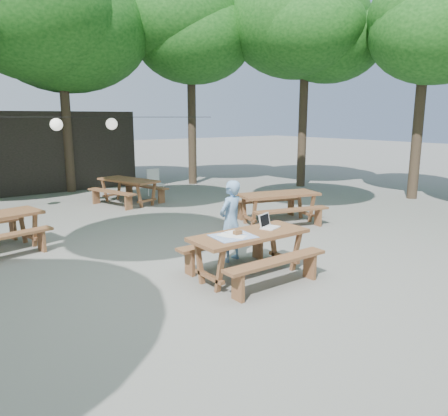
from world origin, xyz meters
TOP-DOWN VIEW (x-y plane):
  - ground at (0.00, 0.00)m, footprint 80.00×80.00m
  - pavilion at (0.50, 10.50)m, footprint 6.00×3.00m
  - main_picnic_table at (0.65, -1.34)m, footprint 2.00×1.58m
  - picnic_table_ne at (3.66, 1.15)m, footprint 2.24×2.01m
  - picnic_table_far_e at (1.71, 5.70)m, footprint 2.04×2.26m
  - woman at (0.92, -0.47)m, footprint 0.62×0.49m
  - plastic_chair at (2.98, 6.35)m, footprint 0.46×0.46m
  - laptop at (1.12, -1.25)m, footprint 0.40×0.35m
  - tabletop_clutter at (0.33, -1.33)m, footprint 0.70×0.61m
  - paper_lanterns at (-0.19, 6.00)m, footprint 9.00×0.34m

SIDE VIEW (x-z plane):
  - ground at x=0.00m, z-range 0.00..0.00m
  - plastic_chair at x=2.98m, z-range -0.19..0.71m
  - main_picnic_table at x=0.65m, z-range 0.01..0.76m
  - picnic_table_ne at x=3.66m, z-range 0.01..0.76m
  - picnic_table_far_e at x=1.71m, z-range 0.01..0.76m
  - woman at x=0.92m, z-range 0.00..1.49m
  - tabletop_clutter at x=0.33m, z-range 0.72..0.80m
  - laptop at x=1.12m, z-range 0.69..0.93m
  - pavilion at x=0.50m, z-range 0.00..2.80m
  - paper_lanterns at x=-0.19m, z-range 2.21..2.59m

